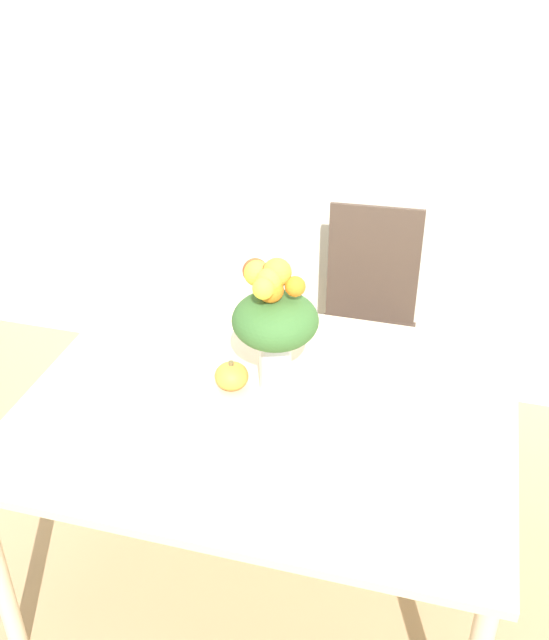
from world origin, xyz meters
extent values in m
plane|color=tan|center=(0.00, 0.00, 0.00)|extent=(12.00, 12.00, 0.00)
cube|color=silver|center=(0.00, 1.32, 1.35)|extent=(8.00, 0.06, 2.70)
cube|color=beige|center=(0.00, 0.00, 0.76)|extent=(1.56, 1.19, 0.03)
cylinder|color=beige|center=(-0.72, 0.53, 0.37)|extent=(0.06, 0.06, 0.74)
cylinder|color=beige|center=(0.72, 0.53, 0.37)|extent=(0.06, 0.06, 0.74)
cylinder|color=silver|center=(0.00, 0.11, 0.87)|extent=(0.10, 0.10, 0.20)
cylinder|color=silver|center=(0.00, 0.11, 0.81)|extent=(0.09, 0.09, 0.09)
cylinder|color=#38662D|center=(0.02, 0.11, 0.91)|extent=(0.00, 0.01, 0.25)
cylinder|color=#38662D|center=(0.00, 0.13, 0.91)|extent=(0.00, 0.01, 0.25)
cylinder|color=#38662D|center=(-0.02, 0.12, 0.91)|extent=(0.00, 0.01, 0.25)
cylinder|color=#38662D|center=(-0.02, 0.10, 0.91)|extent=(0.00, 0.01, 0.25)
cylinder|color=#38662D|center=(0.00, 0.09, 0.91)|extent=(0.01, 0.01, 0.25)
ellipsoid|color=#38662D|center=(0.00, 0.11, 1.03)|extent=(0.28, 0.28, 0.17)
sphere|color=yellow|center=(-0.02, 0.09, 1.17)|extent=(0.08, 0.08, 0.08)
sphere|color=#AD9E33|center=(0.00, 0.13, 1.18)|extent=(0.09, 0.09, 0.09)
sphere|color=orange|center=(0.06, 0.12, 1.15)|extent=(0.06, 0.06, 0.06)
sphere|color=yellow|center=(-0.02, 0.04, 1.17)|extent=(0.07, 0.07, 0.07)
sphere|color=orange|center=(-0.01, 0.09, 1.14)|extent=(0.08, 0.08, 0.08)
sphere|color=#D64C23|center=(-0.02, 0.13, 1.18)|extent=(0.07, 0.07, 0.07)
sphere|color=#D64C23|center=(-0.10, 0.23, 1.12)|extent=(0.08, 0.08, 0.08)
sphere|color=yellow|center=(-0.07, 0.13, 1.17)|extent=(0.08, 0.08, 0.08)
ellipsoid|color=gold|center=(-0.14, 0.06, 0.82)|extent=(0.11, 0.11, 0.09)
cylinder|color=brown|center=(-0.14, 0.06, 0.86)|extent=(0.02, 0.02, 0.02)
cube|color=#47382D|center=(0.19, 0.89, 0.47)|extent=(0.45, 0.45, 0.02)
cylinder|color=#47382D|center=(0.03, 0.71, 0.23)|extent=(0.04, 0.04, 0.46)
cylinder|color=#47382D|center=(0.37, 0.73, 0.23)|extent=(0.04, 0.04, 0.46)
cylinder|color=#47382D|center=(0.01, 1.05, 0.23)|extent=(0.04, 0.04, 0.46)
cylinder|color=#47382D|center=(0.35, 1.07, 0.23)|extent=(0.04, 0.04, 0.46)
cube|color=#47382D|center=(0.18, 1.09, 0.75)|extent=(0.40, 0.04, 0.55)
camera|label=1|loc=(0.52, -1.82, 2.26)|focal=42.00mm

